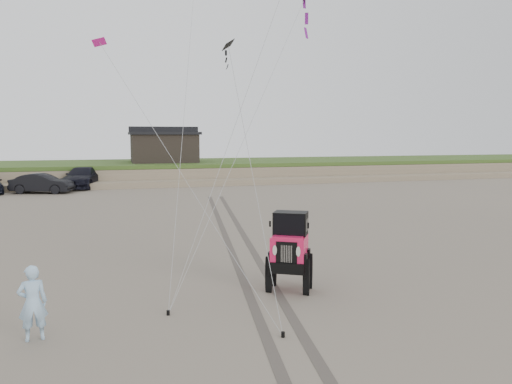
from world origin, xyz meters
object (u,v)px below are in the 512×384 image
truck_b (42,183)px  man (33,303)px  truck_c (83,177)px  cabin (164,146)px  jeep (289,260)px

truck_b → man: man is taller
truck_c → man: bearing=-74.4°
truck_b → man: 28.85m
man → truck_b: bearing=-93.8°
truck_c → man: (0.67, -31.92, -0.05)m
truck_b → cabin: bearing=-31.7°
truck_c → jeep: size_ratio=1.26×
man → truck_c: bearing=-99.3°
jeep → truck_c: bearing=132.6°
truck_b → truck_c: 4.25m
truck_b → man: bearing=-155.9°
truck_b → man: (3.37, -28.65, 0.07)m
cabin → truck_b: bearing=-139.1°
truck_b → man: size_ratio=2.76×
cabin → man: bearing=-99.8°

